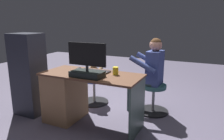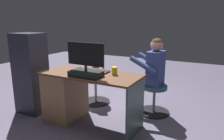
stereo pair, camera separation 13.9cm
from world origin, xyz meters
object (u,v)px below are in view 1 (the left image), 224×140
(keyboard, at_px, (95,71))
(office_chair_teddy, at_px, (94,89))
(cup, at_px, (116,71))
(tv_remote, at_px, (80,73))
(desk, at_px, (71,94))
(person, at_px, (149,69))
(monitor, at_px, (87,67))
(computer_mouse, at_px, (79,68))
(teddy_bear, at_px, (94,68))
(visitor_chair, at_px, (153,97))

(keyboard, height_order, office_chair_teddy, keyboard)
(cup, height_order, tv_remote, cup)
(cup, bearing_deg, tv_remote, 15.67)
(desk, height_order, cup, cup)
(person, bearing_deg, tv_remote, 47.45)
(keyboard, height_order, cup, cup)
(desk, relative_size, cup, 13.07)
(desk, distance_m, monitor, 0.64)
(computer_mouse, height_order, person, person)
(desk, xyz_separation_m, cup, (-0.67, -0.09, 0.40))
(computer_mouse, bearing_deg, teddy_bear, -81.08)
(office_chair_teddy, bearing_deg, teddy_bear, -90.00)
(cup, distance_m, visitor_chair, 0.93)
(visitor_chair, bearing_deg, keyboard, 43.68)
(visitor_chair, bearing_deg, cup, 62.61)
(keyboard, distance_m, person, 0.88)
(tv_remote, xyz_separation_m, person, (-0.74, -0.81, -0.05))
(computer_mouse, distance_m, cup, 0.60)
(computer_mouse, relative_size, visitor_chair, 0.20)
(desk, xyz_separation_m, visitor_chair, (-1.02, -0.77, -0.14))
(cup, bearing_deg, computer_mouse, -3.27)
(desk, distance_m, keyboard, 0.51)
(monitor, xyz_separation_m, keyboard, (0.05, -0.28, -0.12))
(cup, bearing_deg, office_chair_teddy, -41.67)
(computer_mouse, bearing_deg, visitor_chair, -145.89)
(monitor, distance_m, tv_remote, 0.25)
(desk, height_order, computer_mouse, computer_mouse)
(cup, bearing_deg, desk, 7.94)
(tv_remote, distance_m, teddy_bear, 0.80)
(desk, distance_m, cup, 0.79)
(teddy_bear, bearing_deg, desk, 91.66)
(computer_mouse, xyz_separation_m, office_chair_teddy, (0.09, -0.58, -0.50))
(tv_remote, bearing_deg, cup, 176.20)
(office_chair_teddy, distance_m, teddy_bear, 0.37)
(keyboard, bearing_deg, desk, 19.98)
(person, bearing_deg, keyboard, 47.09)
(office_chair_teddy, bearing_deg, monitor, 115.52)
(teddy_bear, xyz_separation_m, visitor_chair, (-1.05, -0.05, -0.37))
(tv_remote, xyz_separation_m, teddy_bear, (0.23, -0.76, -0.12))
(monitor, height_order, office_chair_teddy, monitor)
(office_chair_teddy, bearing_deg, person, -176.61)
(monitor, relative_size, visitor_chair, 1.08)
(keyboard, xyz_separation_m, person, (-0.60, -0.64, -0.05))
(teddy_bear, height_order, visitor_chair, teddy_bear)
(keyboard, distance_m, cup, 0.33)
(computer_mouse, bearing_deg, desk, 60.54)
(computer_mouse, distance_m, office_chair_teddy, 0.77)
(desk, xyz_separation_m, person, (-0.94, -0.77, 0.30))
(keyboard, xyz_separation_m, tv_remote, (0.14, 0.16, -0.00))
(cup, relative_size, visitor_chair, 0.21)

